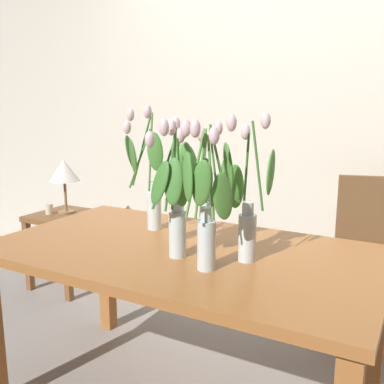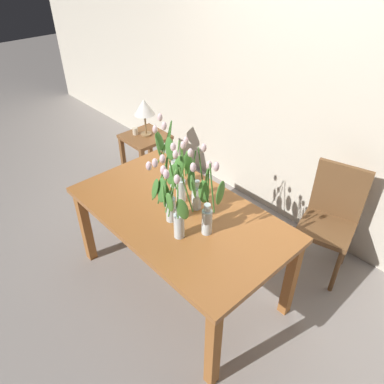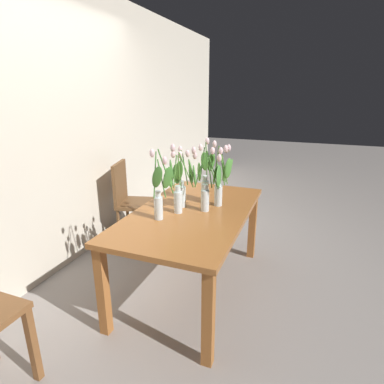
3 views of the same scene
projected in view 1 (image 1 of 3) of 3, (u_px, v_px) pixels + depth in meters
The scene contains 12 objects.
room_wall_rear at pixel (285, 101), 2.88m from camera, with size 9.00×0.10×2.70m, color beige.
dining_table at pixel (182, 268), 1.83m from camera, with size 1.60×0.90×0.74m.
tulip_vase_0 at pixel (208, 208), 1.51m from camera, with size 0.18×0.25×0.55m.
tulip_vase_1 at pixel (209, 204), 1.84m from camera, with size 0.11×0.20×0.52m.
tulip_vase_2 at pixel (148, 183), 2.02m from camera, with size 0.24×0.18×0.59m.
tulip_vase_3 at pixel (174, 202), 1.64m from camera, with size 0.20×0.25×0.54m.
tulip_vase_4 at pixel (249, 214), 1.63m from camera, with size 0.19×0.11×0.56m.
tulip_vase_5 at pixel (180, 193), 1.88m from camera, with size 0.18×0.24×0.54m.
dining_chair at pixel (374, 251), 2.43m from camera, with size 0.49×0.49×0.93m.
side_table at pixel (66, 229), 3.17m from camera, with size 0.44×0.44×0.55m.
table_lamp at pixel (64, 172), 3.11m from camera, with size 0.22×0.22×0.40m.
pillar_candle at pixel (49, 209), 3.13m from camera, with size 0.06×0.06×0.07m, color beige.
Camera 1 is at (0.87, -1.50, 1.32)m, focal length 40.68 mm.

